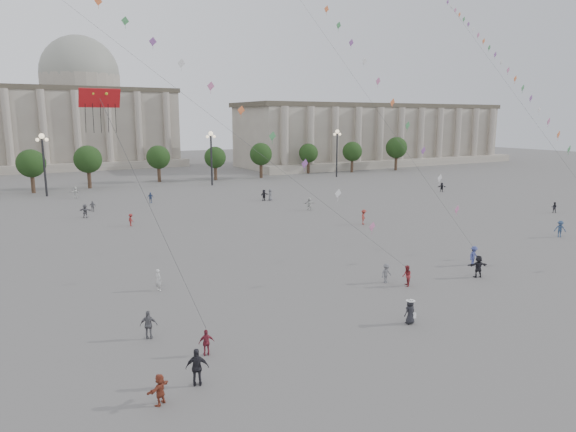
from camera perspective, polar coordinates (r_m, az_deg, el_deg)
ground at (r=36.10m, az=9.81°, el=-10.71°), size 360.00×360.00×0.00m
hall_east at (r=153.86m, az=9.66°, el=8.91°), size 84.00×26.22×17.20m
hall_central at (r=156.59m, az=-21.80°, el=10.46°), size 48.30×34.30×35.50m
tree_row at (r=106.36m, az=-17.68°, el=6.13°), size 137.12×5.12×8.00m
lamp_post_mid_west at (r=96.28m, az=-25.56°, el=6.32°), size 2.00×0.90×10.65m
lamp_post_mid_east at (r=102.74m, az=-8.54°, el=7.46°), size 2.00×0.90×10.65m
lamp_post_far_east at (r=116.80m, az=5.48°, el=7.92°), size 2.00×0.90×10.65m
person_crowd_0 at (r=83.53m, az=-15.04°, el=1.98°), size 1.00×0.42×1.70m
person_crowd_3 at (r=46.01m, az=20.39°, el=-5.27°), size 1.83×1.13×1.88m
person_crowd_4 at (r=92.82m, az=-22.56°, el=2.44°), size 1.73×1.55×1.91m
person_crowd_6 at (r=42.51m, az=10.87°, el=-6.26°), size 1.11×0.73×1.61m
person_crowd_7 at (r=74.51m, az=2.38°, el=1.36°), size 1.80×0.99×1.85m
person_crowd_8 at (r=65.08m, az=8.42°, el=-0.10°), size 1.36×1.37×1.90m
person_crowd_9 at (r=83.24m, az=-2.68°, el=2.34°), size 1.74×1.07×1.79m
person_crowd_12 at (r=73.90m, az=-21.61°, el=0.53°), size 1.75×1.36×1.85m
person_crowd_13 at (r=41.20m, az=-14.22°, el=-6.88°), size 0.64×0.74×1.72m
person_crowd_14 at (r=65.11m, az=27.99°, el=-1.27°), size 1.35×1.37×1.89m
person_crowd_15 at (r=81.66m, az=27.47°, el=0.86°), size 0.85×0.91×1.50m
person_crowd_16 at (r=78.54m, az=-20.90°, el=1.02°), size 0.93×0.51×1.51m
person_crowd_17 at (r=66.40m, az=-17.05°, el=-0.41°), size 0.83×1.12×1.55m
person_crowd_18 at (r=83.34m, az=-1.99°, el=2.39°), size 0.86×1.06×1.89m
person_crowd_19 at (r=97.24m, az=16.72°, el=3.09°), size 1.59×1.24×1.68m
tourist_0 at (r=30.00m, az=-9.05°, el=-13.72°), size 0.94×0.52×1.52m
tourist_1 at (r=26.95m, az=-10.06°, el=-16.22°), size 1.24×0.88×1.95m
tourist_2 at (r=25.85m, az=-14.05°, el=-18.18°), size 1.41×1.15×1.51m
tourist_3 at (r=32.72m, az=-15.22°, el=-11.60°), size 1.12×0.83×1.77m
kite_flyer_0 at (r=42.02m, az=13.06°, el=-6.50°), size 0.97×1.04×1.69m
kite_flyer_1 at (r=49.56m, az=19.95°, el=-4.17°), size 1.24×0.83×1.78m
hat_person at (r=34.71m, az=13.42°, el=-10.21°), size 0.84×0.60×1.69m
dragon_kite at (r=30.74m, az=-20.04°, el=10.78°), size 3.16×2.61×14.05m
kite_train_east at (r=76.89m, az=22.94°, el=14.69°), size 26.98×47.65×65.08m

